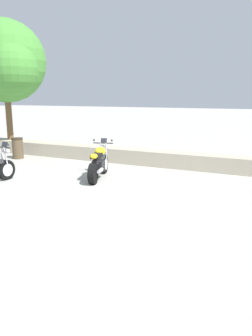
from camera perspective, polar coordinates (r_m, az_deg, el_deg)
The scene contains 5 objects.
ground_plane at distance 8.19m, azimuth -4.70°, elevation -5.98°, with size 120.00×120.00×0.00m, color #A3A099.
stone_wall at distance 12.37m, azimuth 6.50°, elevation 1.61°, with size 36.00×0.80×0.55m, color #A89E89.
motorcycle_yellow_centre at distance 10.48m, azimuth -4.64°, elevation 0.86°, with size 0.89×2.02×1.18m.
leafy_tree_far_left at distance 16.21m, azimuth -19.88°, elevation 16.60°, with size 3.80×3.62×5.30m.
trash_bin at distance 14.44m, azimuth -18.09°, elevation 3.26°, with size 0.46×0.46×0.86m.
Camera 1 is at (3.93, -6.70, 2.58)m, focal length 35.55 mm.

